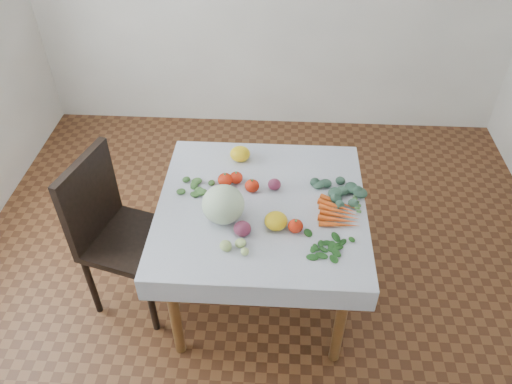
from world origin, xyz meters
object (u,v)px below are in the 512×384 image
chair (114,226)px  heirloom_back (240,154)px  cabbage (223,204)px  carrot_bunch (339,213)px  table (261,218)px

chair → heirloom_back: (0.69, 0.43, 0.22)m
cabbage → heirloom_back: (0.04, 0.51, -0.06)m
chair → cabbage: 0.71m
chair → cabbage: chair is taller
heirloom_back → carrot_bunch: heirloom_back is taller
chair → carrot_bunch: bearing=-1.1°
chair → carrot_bunch: size_ratio=4.01×
table → chair: 0.84m
cabbage → table: bearing=32.3°
cabbage → carrot_bunch: bearing=5.3°
table → cabbage: bearing=-147.7°
cabbage → carrot_bunch: (0.60, 0.06, -0.08)m
table → chair: (-0.84, -0.04, -0.07)m
chair → cabbage: bearing=-7.2°
heirloom_back → table: bearing=-69.3°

